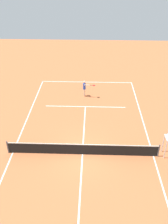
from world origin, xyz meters
TOP-DOWN VIEW (x-y plane):
  - ground_plane at (0.00, 0.00)m, footprint 60.00×60.00m
  - court_lines at (0.00, 0.00)m, footprint 10.51×25.09m
  - tennis_net at (0.00, 0.00)m, footprint 11.11×0.10m
  - player_serving at (0.13, -9.02)m, footprint 1.28×0.64m
  - tennis_ball at (0.72, -6.41)m, footprint 0.07×0.07m

SIDE VIEW (x-z plane):
  - ground_plane at x=0.00m, z-range 0.00..0.00m
  - court_lines at x=0.00m, z-range 0.00..0.01m
  - tennis_ball at x=0.72m, z-range 0.00..0.07m
  - tennis_net at x=0.00m, z-range -0.04..1.03m
  - player_serving at x=0.13m, z-range 0.17..1.94m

